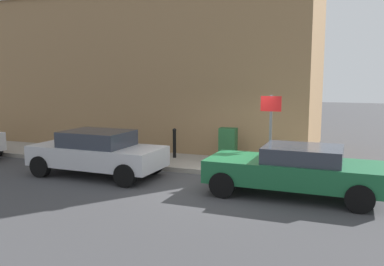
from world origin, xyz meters
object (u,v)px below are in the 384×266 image
at_px(car_green, 294,169).
at_px(bollard_near_cabinet, 174,142).
at_px(utility_cabinet, 228,146).
at_px(street_sign, 271,122).
at_px(car_silver, 97,152).
at_px(bollard_far_kerb, 119,145).

height_order(car_green, bollard_near_cabinet, car_green).
height_order(utility_cabinet, street_sign, street_sign).
height_order(utility_cabinet, bollard_near_cabinet, utility_cabinet).
bearing_deg(bollard_near_cabinet, car_silver, 153.84).
bearing_deg(bollard_near_cabinet, utility_cabinet, -92.90).
height_order(car_green, bollard_far_kerb, car_green).
xyz_separation_m(car_silver, bollard_far_kerb, (1.49, 0.14, -0.02)).
xyz_separation_m(car_green, bollard_far_kerb, (1.49, 5.95, 0.02)).
bearing_deg(utility_cabinet, street_sign, -123.61).
height_order(bollard_near_cabinet, bollard_far_kerb, same).
relative_size(car_silver, utility_cabinet, 3.53).
relative_size(utility_cabinet, street_sign, 0.50).
bearing_deg(bollard_far_kerb, street_sign, -89.00).
relative_size(car_green, utility_cabinet, 3.71).
bearing_deg(utility_cabinet, car_silver, 128.38).
bearing_deg(street_sign, bollard_near_cabinet, 72.06).
distance_m(bollard_near_cabinet, street_sign, 3.86).
relative_size(car_green, street_sign, 1.86).
distance_m(bollard_near_cabinet, bollard_far_kerb, 1.93).
xyz_separation_m(car_green, car_silver, (0.01, 5.81, 0.04)).
height_order(car_silver, bollard_near_cabinet, car_silver).
relative_size(car_silver, street_sign, 1.77).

